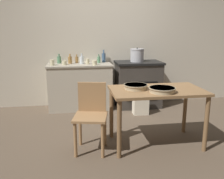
{
  "coord_description": "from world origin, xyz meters",
  "views": [
    {
      "loc": [
        -0.61,
        -3.45,
        1.53
      ],
      "look_at": [
        0.0,
        0.41,
        0.56
      ],
      "focal_mm": 40.0,
      "sensor_mm": 36.0,
      "label": 1
    }
  ],
  "objects_px": {
    "bottle_center_right": "(104,57)",
    "cup_end_right": "(52,63)",
    "bottle_center_left": "(77,60)",
    "cup_far_right": "(64,63)",
    "mixing_bowl_large": "(136,86)",
    "bottle_center": "(82,60)",
    "stove": "(138,84)",
    "bottle_far_left": "(59,60)",
    "stock_pot": "(137,55)",
    "work_table": "(157,97)",
    "bottle_mid_left": "(70,60)",
    "flour_sack": "(141,104)",
    "mixing_bowl_small": "(162,90)",
    "cup_right": "(88,61)",
    "chair": "(91,114)",
    "cup_mid_right": "(95,63)",
    "bottle_left": "(99,60)"
  },
  "relations": [
    {
      "from": "chair",
      "to": "cup_mid_right",
      "type": "bearing_deg",
      "value": 95.04
    },
    {
      "from": "mixing_bowl_small",
      "to": "bottle_mid_left",
      "type": "distance_m",
      "value": 2.29
    },
    {
      "from": "bottle_far_left",
      "to": "work_table",
      "type": "bearing_deg",
      "value": -55.14
    },
    {
      "from": "bottle_center_right",
      "to": "cup_mid_right",
      "type": "relative_size",
      "value": 2.79
    },
    {
      "from": "cup_mid_right",
      "to": "bottle_mid_left",
      "type": "bearing_deg",
      "value": 148.46
    },
    {
      "from": "chair",
      "to": "bottle_center_right",
      "type": "height_order",
      "value": "bottle_center_right"
    },
    {
      "from": "cup_mid_right",
      "to": "bottle_center",
      "type": "bearing_deg",
      "value": 137.9
    },
    {
      "from": "cup_mid_right",
      "to": "mixing_bowl_large",
      "type": "bearing_deg",
      "value": -75.07
    },
    {
      "from": "bottle_center_right",
      "to": "bottle_center_left",
      "type": "bearing_deg",
      "value": -176.51
    },
    {
      "from": "work_table",
      "to": "bottle_far_left",
      "type": "distance_m",
      "value": 2.34
    },
    {
      "from": "mixing_bowl_large",
      "to": "stock_pot",
      "type": "bearing_deg",
      "value": 75.05
    },
    {
      "from": "work_table",
      "to": "bottle_left",
      "type": "bearing_deg",
      "value": 107.06
    },
    {
      "from": "bottle_mid_left",
      "to": "cup_far_right",
      "type": "relative_size",
      "value": 2.3
    },
    {
      "from": "bottle_center_left",
      "to": "bottle_center_right",
      "type": "bearing_deg",
      "value": 3.49
    },
    {
      "from": "work_table",
      "to": "cup_right",
      "type": "distance_m",
      "value": 1.9
    },
    {
      "from": "bottle_center_left",
      "to": "cup_far_right",
      "type": "relative_size",
      "value": 2.06
    },
    {
      "from": "chair",
      "to": "bottle_center_left",
      "type": "xyz_separation_m",
      "value": [
        -0.13,
        1.91,
        0.46
      ]
    },
    {
      "from": "bottle_far_left",
      "to": "bottle_center",
      "type": "distance_m",
      "value": 0.45
    },
    {
      "from": "flour_sack",
      "to": "stock_pot",
      "type": "xyz_separation_m",
      "value": [
        0.04,
        0.49,
        0.82
      ]
    },
    {
      "from": "stock_pot",
      "to": "bottle_center_right",
      "type": "xyz_separation_m",
      "value": [
        -0.62,
        0.24,
        -0.06
      ]
    },
    {
      "from": "chair",
      "to": "bottle_far_left",
      "type": "bearing_deg",
      "value": 115.56
    },
    {
      "from": "flour_sack",
      "to": "cup_mid_right",
      "type": "bearing_deg",
      "value": 155.95
    },
    {
      "from": "stock_pot",
      "to": "mixing_bowl_small",
      "type": "height_order",
      "value": "stock_pot"
    },
    {
      "from": "stove",
      "to": "flour_sack",
      "type": "height_order",
      "value": "stove"
    },
    {
      "from": "bottle_center",
      "to": "cup_right",
      "type": "bearing_deg",
      "value": -26.02
    },
    {
      "from": "stock_pot",
      "to": "work_table",
      "type": "bearing_deg",
      "value": -95.52
    },
    {
      "from": "bottle_center_right",
      "to": "cup_end_right",
      "type": "relative_size",
      "value": 2.38
    },
    {
      "from": "cup_end_right",
      "to": "mixing_bowl_large",
      "type": "bearing_deg",
      "value": -53.69
    },
    {
      "from": "flour_sack",
      "to": "bottle_mid_left",
      "type": "distance_m",
      "value": 1.58
    },
    {
      "from": "bottle_center_right",
      "to": "cup_end_right",
      "type": "distance_m",
      "value": 1.02
    },
    {
      "from": "bottle_center",
      "to": "bottle_center_left",
      "type": "bearing_deg",
      "value": 123.68
    },
    {
      "from": "stove",
      "to": "stock_pot",
      "type": "bearing_deg",
      "value": -157.76
    },
    {
      "from": "chair",
      "to": "bottle_center_left",
      "type": "bearing_deg",
      "value": 105.78
    },
    {
      "from": "bottle_center_right",
      "to": "bottle_mid_left",
      "type": "bearing_deg",
      "value": -171.34
    },
    {
      "from": "stove",
      "to": "cup_far_right",
      "type": "distance_m",
      "value": 1.49
    },
    {
      "from": "stock_pot",
      "to": "bottle_mid_left",
      "type": "xyz_separation_m",
      "value": [
        -1.28,
        0.14,
        -0.08
      ]
    },
    {
      "from": "bottle_far_left",
      "to": "stock_pot",
      "type": "bearing_deg",
      "value": -8.24
    },
    {
      "from": "chair",
      "to": "mixing_bowl_large",
      "type": "relative_size",
      "value": 2.75
    },
    {
      "from": "bottle_mid_left",
      "to": "bottle_left",
      "type": "bearing_deg",
      "value": 1.18
    },
    {
      "from": "mixing_bowl_small",
      "to": "cup_right",
      "type": "height_order",
      "value": "cup_right"
    },
    {
      "from": "bottle_center_left",
      "to": "cup_end_right",
      "type": "distance_m",
      "value": 0.52
    },
    {
      "from": "cup_mid_right",
      "to": "cup_right",
      "type": "height_order",
      "value": "cup_right"
    },
    {
      "from": "bottle_far_left",
      "to": "mixing_bowl_small",
      "type": "bearing_deg",
      "value": -57.11
    },
    {
      "from": "mixing_bowl_large",
      "to": "bottle_center",
      "type": "relative_size",
      "value": 1.57
    },
    {
      "from": "stove",
      "to": "mixing_bowl_small",
      "type": "height_order",
      "value": "stove"
    },
    {
      "from": "work_table",
      "to": "bottle_center_right",
      "type": "bearing_deg",
      "value": 103.39
    },
    {
      "from": "bottle_center",
      "to": "bottle_mid_left",
      "type": "bearing_deg",
      "value": 162.39
    },
    {
      "from": "cup_far_right",
      "to": "stock_pot",
      "type": "bearing_deg",
      "value": 0.89
    },
    {
      "from": "work_table",
      "to": "cup_end_right",
      "type": "height_order",
      "value": "cup_end_right"
    },
    {
      "from": "mixing_bowl_large",
      "to": "cup_end_right",
      "type": "height_order",
      "value": "cup_end_right"
    }
  ]
}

